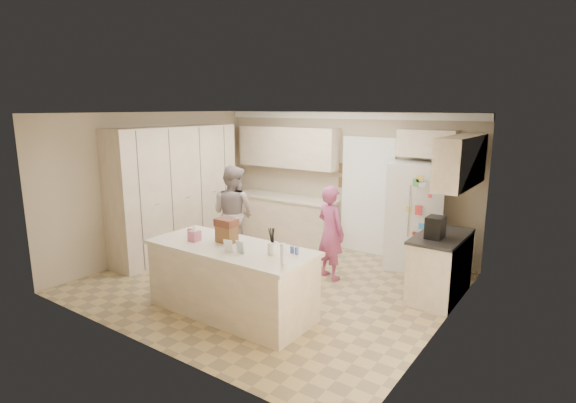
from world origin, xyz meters
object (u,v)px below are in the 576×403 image
Objects in this scene: utensil_crock at (273,248)px; dollhouse_body at (227,234)px; coffee_maker at (435,227)px; teen_girl at (331,232)px; teen_boy at (233,214)px; refrigerator at (413,215)px; island_base at (231,281)px; tissue_box at (194,236)px.

dollhouse_body is (-0.80, 0.05, 0.04)m from utensil_crock.
teen_girl reaches higher than coffee_maker.
teen_boy reaches higher than teen_girl.
refrigerator is 1.06× the size of teen_boy.
island_base is at bearing -175.60° from utensil_crock.
refrigerator reaches higher than coffee_maker.
coffee_maker is 3.28m from tissue_box.
teen_boy is 1.14× the size of teen_girl.
teen_boy is at bearing 142.56° from utensil_crock.
teen_boy is 1.84m from teen_girl.
refrigerator reaches higher than teen_boy.
island_base is 1.93m from teen_girl.
island_base is 15.71× the size of tissue_box.
tissue_box is at bearing -172.87° from utensil_crock.
coffee_maker is 2.14× the size of tissue_box.
refrigerator reaches higher than dollhouse_body.
refrigerator is 0.82× the size of island_base.
tissue_box is 2.20m from teen_girl.
utensil_crock reaches higher than tissue_box.
coffee_maker is 2.84m from dollhouse_body.
teen_girl is at bearing 76.60° from island_base.
teen_girl is (-0.21, 1.80, -0.25)m from utensil_crock.
dollhouse_body is at bearing -134.94° from refrigerator.
coffee_maker is at bearing 37.57° from tissue_box.
utensil_crock is (0.65, 0.05, 0.56)m from island_base.
island_base is at bearing 128.06° from teen_boy.
teen_boy is (-2.71, -1.48, -0.05)m from refrigerator.
dollhouse_body is at bearing 26.57° from tissue_box.
teen_girl reaches higher than utensil_crock.
coffee_maker is at bearing -177.77° from teen_boy.
island_base is at bearing 10.30° from tissue_box.
tissue_box is (-2.60, -2.00, -0.07)m from coffee_maker.
teen_boy is at bearing 116.01° from tissue_box.
dollhouse_body is at bearing 176.42° from utensil_crock.
dollhouse_body is 1.96m from teen_boy.
tissue_box is at bearing 113.36° from teen_boy.
coffee_maker is 1.15× the size of dollhouse_body.
dollhouse_body is at bearing 126.64° from teen_boy.
utensil_crock is 0.58× the size of dollhouse_body.
teen_girl is (-1.61, -0.05, -0.32)m from coffee_maker.
island_base is at bearing -137.17° from coffee_maker.
coffee_maker is at bearing 39.29° from dollhouse_body.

